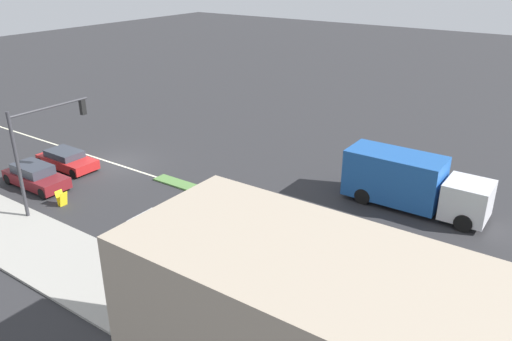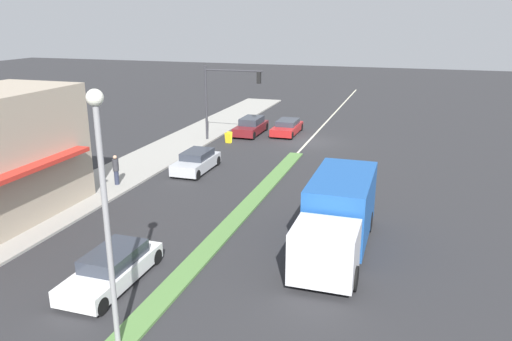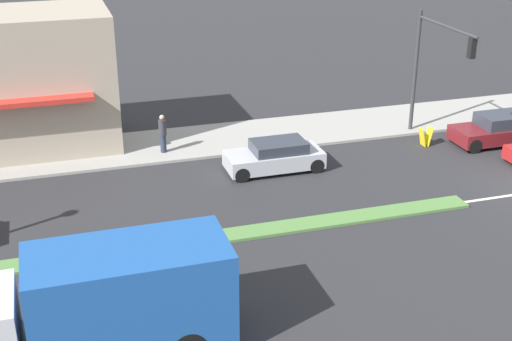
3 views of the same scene
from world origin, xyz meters
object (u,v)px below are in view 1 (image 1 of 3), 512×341
(traffic_signal_main, at_px, (40,139))
(hatchback_red, at_px, (67,160))
(delivery_truck, at_px, (410,182))
(sedan_silver, at_px, (168,229))
(warning_aframe_sign, at_px, (62,198))
(pedestrian, at_px, (189,283))
(sedan_maroon, at_px, (35,176))
(van_white, at_px, (481,301))

(traffic_signal_main, distance_m, hatchback_red, 6.54)
(delivery_truck, relative_size, sedan_silver, 1.89)
(hatchback_red, height_order, sedan_silver, sedan_silver)
(sedan_silver, bearing_deg, warning_aframe_sign, -84.78)
(pedestrian, height_order, sedan_maroon, pedestrian)
(traffic_signal_main, height_order, delivery_truck, traffic_signal_main)
(sedan_silver, relative_size, van_white, 0.90)
(traffic_signal_main, xyz_separation_m, delivery_truck, (-11.12, 15.78, -2.43))
(pedestrian, distance_m, delivery_truck, 13.68)
(hatchback_red, bearing_deg, sedan_maroon, 18.27)
(pedestrian, relative_size, van_white, 0.39)
(traffic_signal_main, relative_size, pedestrian, 3.29)
(delivery_truck, height_order, sedan_maroon, delivery_truck)
(traffic_signal_main, distance_m, van_white, 21.69)
(warning_aframe_sign, bearing_deg, sedan_silver, 95.22)
(warning_aframe_sign, bearing_deg, hatchback_red, -128.72)
(sedan_silver, xyz_separation_m, sedan_maroon, (-0.00, -10.74, 0.04))
(warning_aframe_sign, bearing_deg, sedan_maroon, -101.13)
(sedan_silver, bearing_deg, sedan_maroon, -90.00)
(pedestrian, relative_size, hatchback_red, 0.41)
(traffic_signal_main, distance_m, pedestrian, 12.21)
(traffic_signal_main, xyz_separation_m, sedan_maroon, (-1.12, -3.11, -3.25))
(pedestrian, relative_size, delivery_truck, 0.23)
(delivery_truck, relative_size, sedan_maroon, 1.74)
(van_white, bearing_deg, hatchback_red, -90.00)
(hatchback_red, relative_size, van_white, 0.95)
(delivery_truck, distance_m, hatchback_red, 21.10)
(sedan_silver, height_order, van_white, sedan_silver)
(sedan_silver, distance_m, sedan_maroon, 10.74)
(hatchback_red, relative_size, sedan_maroon, 0.97)
(delivery_truck, bearing_deg, traffic_signal_main, -54.82)
(traffic_signal_main, xyz_separation_m, sedan_silver, (-1.12, 7.63, -3.29))
(warning_aframe_sign, distance_m, sedan_maroon, 3.48)
(sedan_maroon, bearing_deg, sedan_silver, 90.00)
(delivery_truck, distance_m, sedan_maroon, 21.39)
(delivery_truck, bearing_deg, sedan_maroon, -62.11)
(delivery_truck, height_order, hatchback_red, delivery_truck)
(hatchback_red, bearing_deg, pedestrian, 69.59)
(van_white, bearing_deg, delivery_truck, -143.70)
(warning_aframe_sign, distance_m, delivery_truck, 18.84)
(pedestrian, bearing_deg, hatchback_red, -110.41)
(pedestrian, height_order, sedan_silver, pedestrian)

